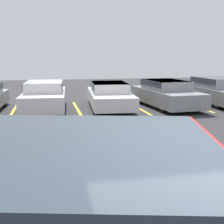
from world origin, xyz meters
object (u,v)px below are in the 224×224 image
object	(u,v)px
parked_sedan_d	(166,93)
parked_sedan_b	(45,95)
parked_sedan_e	(217,90)
parked_sedan_c	(109,94)

from	to	relation	value
parked_sedan_d	parked_sedan_b	bearing A→B (deg)	-98.08
parked_sedan_e	parked_sedan_b	bearing A→B (deg)	-91.02
parked_sedan_e	parked_sedan_c	bearing A→B (deg)	-89.97
parked_sedan_b	parked_sedan_e	distance (m)	8.30
parked_sedan_d	parked_sedan_e	size ratio (longest dim) A/B	0.98
parked_sedan_b	parked_sedan_d	world-z (taller)	parked_sedan_b
parked_sedan_c	parked_sedan_d	distance (m)	2.65
parked_sedan_d	parked_sedan_c	bearing A→B (deg)	-99.98
parked_sedan_c	parked_sedan_e	xyz separation A→B (m)	(5.43, 0.13, 0.06)
parked_sedan_b	parked_sedan_e	bearing A→B (deg)	93.91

